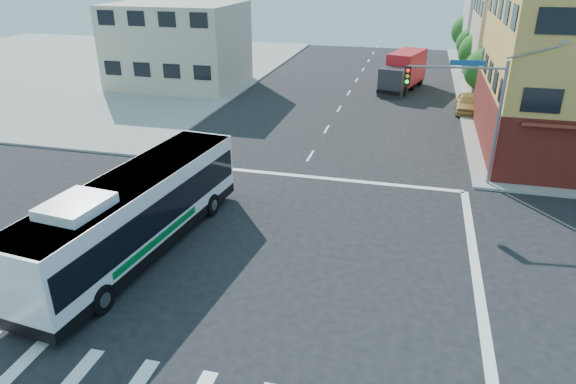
# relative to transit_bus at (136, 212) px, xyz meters

# --- Properties ---
(ground) EXTENTS (120.00, 120.00, 0.00)m
(ground) POSITION_rel_transit_bus_xyz_m (4.80, 0.63, -1.89)
(ground) COLOR black
(ground) RESTS_ON ground
(sidewalk_nw) EXTENTS (50.00, 50.00, 0.15)m
(sidewalk_nw) POSITION_rel_transit_bus_xyz_m (-30.20, 35.63, -1.82)
(sidewalk_nw) COLOR gray
(sidewalk_nw) RESTS_ON ground
(building_east_near) EXTENTS (12.06, 10.06, 9.00)m
(building_east_near) POSITION_rel_transit_bus_xyz_m (21.78, 34.61, 2.61)
(building_east_near) COLOR #C3B295
(building_east_near) RESTS_ON ground
(building_east_far) EXTENTS (12.06, 10.06, 10.00)m
(building_east_far) POSITION_rel_transit_bus_xyz_m (21.78, 48.61, 3.11)
(building_east_far) COLOR #ABABA6
(building_east_far) RESTS_ON ground
(building_west) EXTENTS (12.06, 10.06, 8.00)m
(building_west) POSITION_rel_transit_bus_xyz_m (-12.22, 30.61, 2.11)
(building_west) COLOR #BEB49D
(building_west) RESTS_ON ground
(signal_mast_ne) EXTENTS (7.91, 1.13, 8.07)m
(signal_mast_ne) POSITION_rel_transit_bus_xyz_m (13.88, 11.25, 3.09)
(signal_mast_ne) COLOR slate
(signal_mast_ne) RESTS_ON ground
(street_tree_a) EXTENTS (3.60, 3.60, 5.53)m
(street_tree_a) POSITION_rel_transit_bus_xyz_m (16.70, 28.55, 1.69)
(street_tree_a) COLOR #341E12
(street_tree_a) RESTS_ON ground
(street_tree_b) EXTENTS (3.80, 3.80, 5.79)m
(street_tree_b) POSITION_rel_transit_bus_xyz_m (16.70, 36.55, 1.86)
(street_tree_b) COLOR #341E12
(street_tree_b) RESTS_ON ground
(street_tree_c) EXTENTS (3.40, 3.40, 5.29)m
(street_tree_c) POSITION_rel_transit_bus_xyz_m (16.70, 44.55, 1.57)
(street_tree_c) COLOR #341E12
(street_tree_c) RESTS_ON ground
(street_tree_d) EXTENTS (4.00, 4.00, 6.03)m
(street_tree_d) POSITION_rel_transit_bus_xyz_m (16.70, 52.55, 1.99)
(street_tree_d) COLOR #341E12
(street_tree_d) RESTS_ON ground
(transit_bus) EXTENTS (4.19, 13.31, 3.87)m
(transit_bus) POSITION_rel_transit_bus_xyz_m (0.00, 0.00, 0.00)
(transit_bus) COLOR black
(transit_bus) RESTS_ON ground
(box_truck) EXTENTS (4.34, 8.29, 3.59)m
(box_truck) POSITION_rel_transit_bus_xyz_m (9.67, 34.30, -0.15)
(box_truck) COLOR #2A2A2F
(box_truck) RESTS_ON ground
(parked_car) EXTENTS (2.11, 4.70, 1.57)m
(parked_car) POSITION_rel_transit_bus_xyz_m (15.38, 27.31, -1.11)
(parked_car) COLOR tan
(parked_car) RESTS_ON ground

